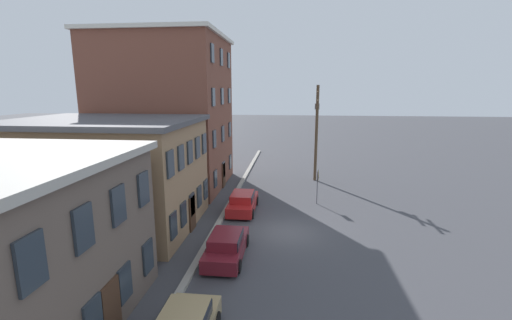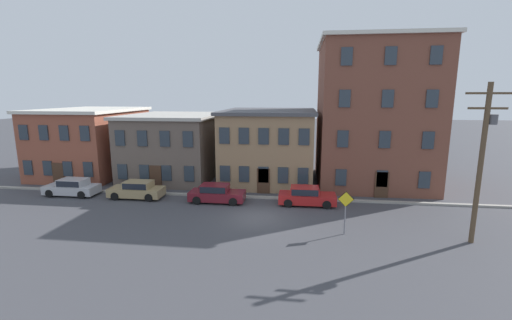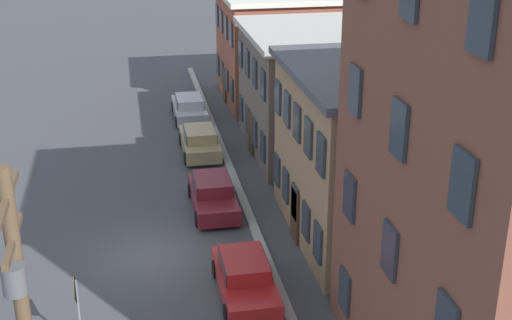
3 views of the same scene
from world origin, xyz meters
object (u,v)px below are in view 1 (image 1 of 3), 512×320
at_px(car_maroon, 226,245).
at_px(car_red, 243,201).
at_px(utility_pole, 317,128).
at_px(caution_sign, 318,181).

bearing_deg(car_maroon, car_red, 1.54).
xyz_separation_m(car_maroon, utility_pole, (16.62, -5.57, 4.39)).
height_order(car_maroon, utility_pole, utility_pole).
relative_size(car_maroon, car_red, 1.00).
height_order(car_maroon, caution_sign, caution_sign).
height_order(car_red, utility_pole, utility_pole).
bearing_deg(car_red, car_maroon, -178.46).
xyz_separation_m(car_maroon, car_red, (7.13, 0.19, 0.00)).
xyz_separation_m(caution_sign, utility_pole, (7.24, -0.26, 3.30)).
relative_size(car_maroon, utility_pole, 0.48).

